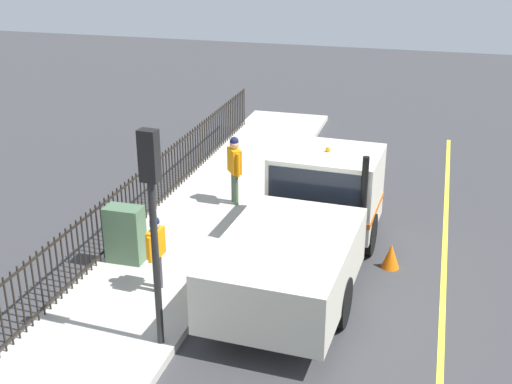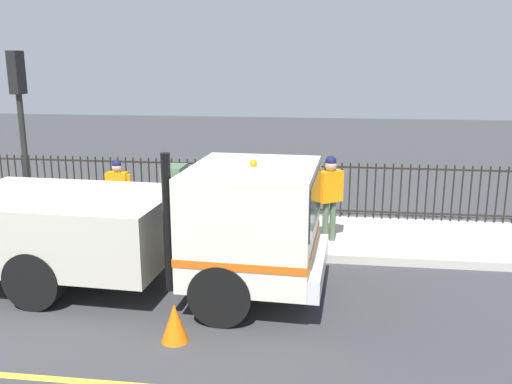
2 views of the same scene
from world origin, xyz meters
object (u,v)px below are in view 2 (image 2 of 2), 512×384
object	(u,v)px
worker_standing	(330,190)
pedestrian_distant	(118,187)
work_truck	(165,222)
traffic_cone	(175,323)
traffic_light_near	(20,108)
utility_cabinet	(175,192)

from	to	relation	value
worker_standing	pedestrian_distant	world-z (taller)	worker_standing
work_truck	traffic_cone	size ratio (longest dim) A/B	11.59
pedestrian_distant	traffic_light_near	size ratio (longest dim) A/B	0.41
pedestrian_distant	traffic_light_near	bearing A→B (deg)	27.44
work_truck	pedestrian_distant	distance (m)	3.28
pedestrian_distant	utility_cabinet	world-z (taller)	pedestrian_distant
worker_standing	utility_cabinet	bearing A→B (deg)	-55.64
pedestrian_distant	traffic_light_near	distance (m)	2.56
traffic_cone	utility_cabinet	bearing A→B (deg)	15.59
traffic_light_near	traffic_cone	world-z (taller)	traffic_light_near
utility_cabinet	worker_standing	bearing A→B (deg)	-109.67
worker_standing	traffic_cone	size ratio (longest dim) A/B	3.24
work_truck	utility_cabinet	world-z (taller)	work_truck
traffic_light_near	utility_cabinet	xyz separation A→B (m)	(1.92, -2.61, -2.13)
worker_standing	traffic_cone	bearing A→B (deg)	27.27
traffic_cone	traffic_light_near	bearing A→B (deg)	48.99
work_truck	utility_cabinet	xyz separation A→B (m)	(3.84, 0.94, -0.43)
work_truck	utility_cabinet	size ratio (longest dim) A/B	5.14
work_truck	traffic_cone	world-z (taller)	work_truck
utility_cabinet	traffic_cone	bearing A→B (deg)	-164.41
work_truck	worker_standing	size ratio (longest dim) A/B	3.57
pedestrian_distant	traffic_light_near	xyz separation A→B (m)	(-0.77, 1.66, 1.78)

